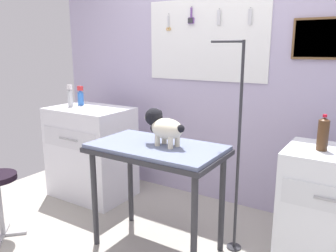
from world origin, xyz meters
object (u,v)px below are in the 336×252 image
object	(u,v)px
grooming_arm	(237,158)
counter_left	(91,152)
dog	(163,126)
shampoo_bottle	(81,97)
grooming_table	(157,157)
soda_bottle	(323,134)
cabinet_right	(334,211)

from	to	relation	value
grooming_arm	counter_left	size ratio (longest dim) A/B	1.69
dog	shampoo_bottle	bearing A→B (deg)	159.71
dog	grooming_table	bearing A→B (deg)	-148.84
grooming_table	soda_bottle	size ratio (longest dim) A/B	4.02
dog	soda_bottle	world-z (taller)	same
dog	counter_left	distance (m)	1.33
cabinet_right	shampoo_bottle	world-z (taller)	shampoo_bottle
counter_left	shampoo_bottle	bearing A→B (deg)	158.93
grooming_arm	counter_left	xyz separation A→B (m)	(-1.62, 0.15, -0.26)
counter_left	cabinet_right	size ratio (longest dim) A/B	1.10
shampoo_bottle	grooming_table	bearing A→B (deg)	-21.80
cabinet_right	dog	bearing A→B (deg)	-158.85
shampoo_bottle	soda_bottle	bearing A→B (deg)	-2.21
soda_bottle	grooming_arm	bearing A→B (deg)	-166.38
grooming_arm	grooming_table	bearing A→B (deg)	-148.94
grooming_arm	dog	bearing A→B (deg)	-148.95
cabinet_right	counter_left	bearing A→B (deg)	-179.85
grooming_table	counter_left	xyz separation A→B (m)	(-1.12, 0.45, -0.27)
grooming_arm	counter_left	bearing A→B (deg)	174.78
grooming_table	cabinet_right	bearing A→B (deg)	21.53
shampoo_bottle	dog	bearing A→B (deg)	-20.29
shampoo_bottle	soda_bottle	distance (m)	2.35
counter_left	soda_bottle	distance (m)	2.21
shampoo_bottle	cabinet_right	bearing A→B (deg)	-1.56
dog	shampoo_bottle	distance (m)	1.44
dog	counter_left	bearing A→B (deg)	159.84
grooming_arm	counter_left	world-z (taller)	grooming_arm
dog	shampoo_bottle	xyz separation A→B (m)	(-1.35, 0.50, 0.05)
shampoo_bottle	counter_left	bearing A→B (deg)	-21.07
grooming_arm	shampoo_bottle	world-z (taller)	grooming_arm
dog	cabinet_right	world-z (taller)	dog
grooming_table	grooming_arm	world-z (taller)	grooming_arm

